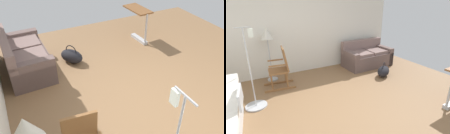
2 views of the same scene
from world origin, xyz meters
TOP-DOWN VIEW (x-y plane):
  - ground_plane at (0.00, 0.00)m, footprint 7.49×7.49m
  - couch at (2.04, 1.78)m, footprint 1.63×0.90m
  - overbed_table at (2.23, -1.15)m, footprint 0.86×0.45m
  - duffel_bag at (1.93, 0.79)m, footprint 0.64×0.58m

SIDE VIEW (x-z plane):
  - ground_plane at x=0.00m, z-range 0.00..0.00m
  - duffel_bag at x=1.93m, z-range -0.06..0.37m
  - couch at x=2.04m, z-range -0.12..0.73m
  - overbed_table at x=2.23m, z-range 0.11..0.95m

